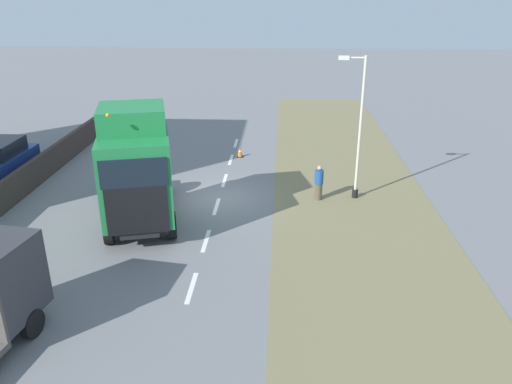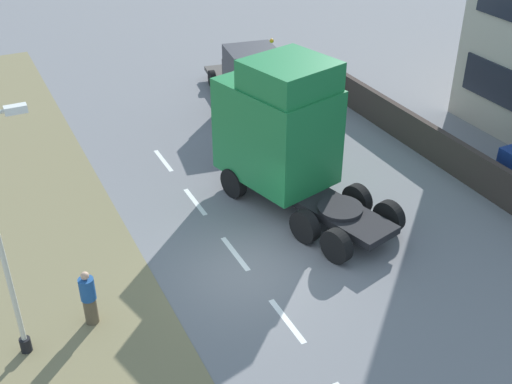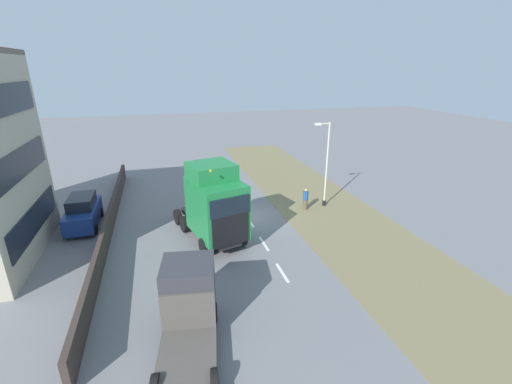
{
  "view_description": "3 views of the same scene",
  "coord_description": "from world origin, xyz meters",
  "px_view_note": "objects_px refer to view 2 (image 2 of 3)",
  "views": [
    {
      "loc": [
        -2.76,
        20.75,
        8.91
      ],
      "look_at": [
        -1.82,
        2.44,
        1.36
      ],
      "focal_mm": 35.0,
      "sensor_mm": 36.0,
      "label": 1
    },
    {
      "loc": [
        -6.19,
        -13.01,
        11.45
      ],
      "look_at": [
        0.71,
        0.95,
        1.92
      ],
      "focal_mm": 45.0,
      "sensor_mm": 36.0,
      "label": 2
    },
    {
      "loc": [
        5.42,
        21.44,
        9.93
      ],
      "look_at": [
        0.18,
        2.98,
        2.92
      ],
      "focal_mm": 24.0,
      "sensor_mm": 36.0,
      "label": 3
    }
  ],
  "objects_px": {
    "lorry_cab": "(282,132)",
    "flatbed_truck": "(249,76)",
    "pedestrian": "(89,298)",
    "lamp_post": "(7,250)"
  },
  "relations": [
    {
      "from": "lamp_post",
      "to": "pedestrian",
      "type": "xyz_separation_m",
      "value": [
        1.58,
        0.3,
        -2.22
      ]
    },
    {
      "from": "lamp_post",
      "to": "pedestrian",
      "type": "distance_m",
      "value": 2.74
    },
    {
      "from": "lorry_cab",
      "to": "pedestrian",
      "type": "height_order",
      "value": "lorry_cab"
    },
    {
      "from": "lorry_cab",
      "to": "pedestrian",
      "type": "distance_m",
      "value": 8.08
    },
    {
      "from": "lorry_cab",
      "to": "flatbed_truck",
      "type": "bearing_deg",
      "value": 58.33
    },
    {
      "from": "lorry_cab",
      "to": "pedestrian",
      "type": "xyz_separation_m",
      "value": [
        -7.21,
        -3.25,
        -1.64
      ]
    },
    {
      "from": "flatbed_truck",
      "to": "pedestrian",
      "type": "bearing_deg",
      "value": 56.59
    },
    {
      "from": "lamp_post",
      "to": "pedestrian",
      "type": "height_order",
      "value": "lamp_post"
    },
    {
      "from": "lamp_post",
      "to": "flatbed_truck",
      "type": "bearing_deg",
      "value": 43.86
    },
    {
      "from": "lamp_post",
      "to": "pedestrian",
      "type": "relative_size",
      "value": 3.92
    }
  ]
}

